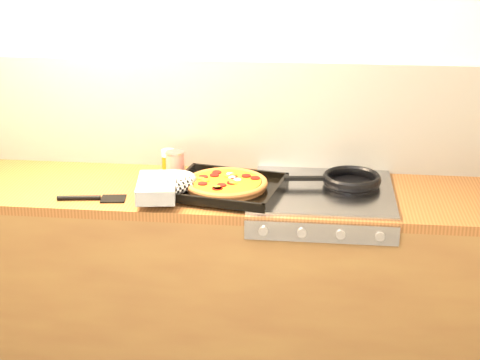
# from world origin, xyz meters

# --- Properties ---
(room_shell) EXTENTS (3.20, 3.20, 3.20)m
(room_shell) POSITION_xyz_m (0.00, 1.39, 1.15)
(room_shell) COLOR white
(room_shell) RESTS_ON ground
(counter_run) EXTENTS (3.20, 0.62, 0.90)m
(counter_run) POSITION_xyz_m (0.00, 1.10, 0.45)
(counter_run) COLOR brown
(counter_run) RESTS_ON ground
(stovetop) EXTENTS (0.60, 0.56, 0.02)m
(stovetop) POSITION_xyz_m (0.45, 1.10, 0.91)
(stovetop) COLOR #9B9CA1
(stovetop) RESTS_ON counter_run
(pizza_on_tray) EXTENTS (0.63, 0.49, 0.08)m
(pizza_on_tray) POSITION_xyz_m (-0.03, 1.02, 0.95)
(pizza_on_tray) COLOR black
(pizza_on_tray) RESTS_ON stovetop
(frying_pan) EXTENTS (0.43, 0.28, 0.04)m
(frying_pan) POSITION_xyz_m (0.57, 1.16, 0.94)
(frying_pan) COLOR black
(frying_pan) RESTS_ON stovetop
(tomato_can) EXTENTS (0.09, 0.09, 0.12)m
(tomato_can) POSITION_xyz_m (-0.21, 1.22, 0.96)
(tomato_can) COLOR #AD180D
(tomato_can) RESTS_ON counter_run
(juice_glass) EXTENTS (0.08, 0.08, 0.11)m
(juice_glass) POSITION_xyz_m (-0.25, 1.27, 0.96)
(juice_glass) COLOR #DE5B0D
(juice_glass) RESTS_ON counter_run
(wooden_spoon) EXTENTS (0.29, 0.11, 0.02)m
(wooden_spoon) POSITION_xyz_m (0.17, 1.26, 0.91)
(wooden_spoon) COLOR #AB7A48
(wooden_spoon) RESTS_ON counter_run
(black_spatula) EXTENTS (0.29, 0.10, 0.02)m
(black_spatula) POSITION_xyz_m (-0.49, 0.91, 0.91)
(black_spatula) COLOR black
(black_spatula) RESTS_ON counter_run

